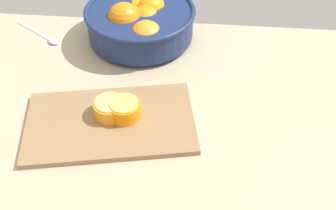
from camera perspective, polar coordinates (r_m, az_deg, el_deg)
ground_plane at (r=86.26cm, az=-0.67°, el=-4.25°), size 117.00×82.86×3.00cm
fruit_bowl at (r=107.51cm, az=-3.99°, el=11.52°), size 28.54×28.54×11.46cm
cutting_board at (r=86.65cm, az=-8.07°, el=-2.45°), size 38.50×26.82×1.30cm
orange_half_0 at (r=85.45cm, az=-6.13°, el=-0.60°), size 6.75×6.75×3.84cm
orange_half_1 at (r=86.31cm, az=-8.10°, el=-0.41°), size 7.04×7.04×3.56cm
spoon at (r=115.52cm, az=-17.03°, el=9.23°), size 14.82×10.72×1.00cm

